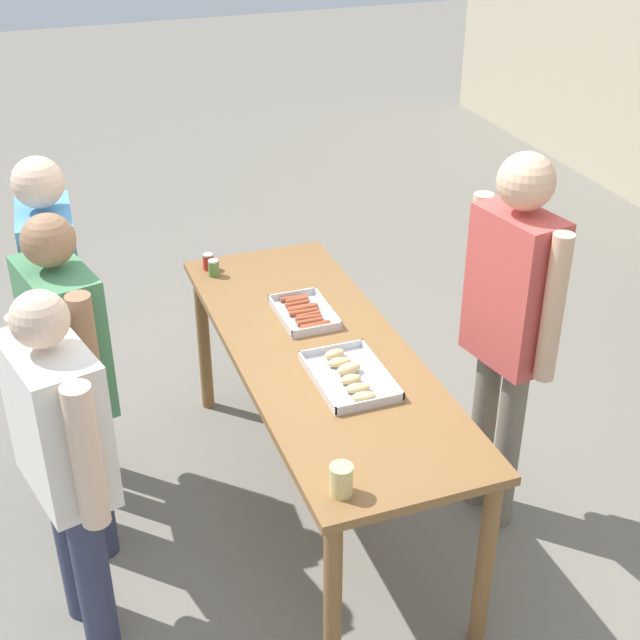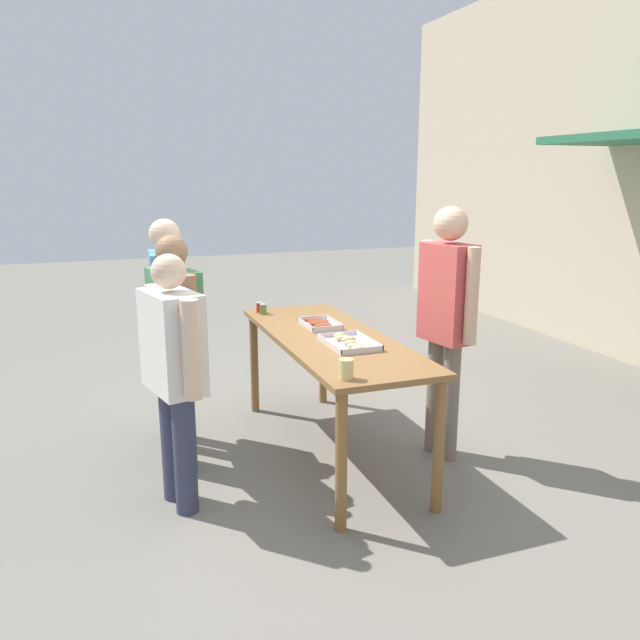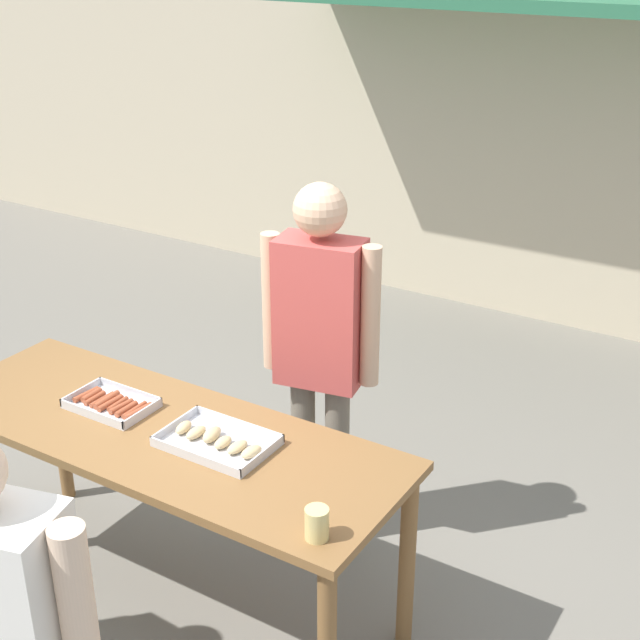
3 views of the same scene
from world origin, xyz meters
name	(u,v)px [view 2 (image 2 of 3)]	position (x,y,z in m)	size (l,w,h in m)	color
ground_plane	(330,452)	(0.00, 0.00, 0.00)	(24.00, 24.00, 0.00)	slate
serving_table	(330,351)	(0.00, 0.00, 0.80)	(2.17, 0.77, 0.91)	brown
food_tray_sausages	(320,324)	(-0.31, 0.03, 0.93)	(0.37, 0.25, 0.04)	silver
food_tray_buns	(349,343)	(0.28, 0.03, 0.93)	(0.46, 0.31, 0.06)	silver
condiment_jar_mustard	(260,307)	(-0.96, -0.28, 0.95)	(0.06, 0.06, 0.09)	#B22319
condiment_jar_ketchup	(263,309)	(-0.87, -0.27, 0.95)	(0.06, 0.06, 0.09)	#567A38
beer_cup	(346,369)	(0.94, -0.26, 0.97)	(0.09, 0.09, 0.12)	#DBC67A
person_server_behind_table	(447,309)	(0.32, 0.77, 1.12)	(0.56, 0.29, 1.84)	#756B5B
person_customer_holding_hotdog	(169,313)	(-0.60, -1.07, 1.04)	(0.62, 0.26, 1.74)	#232328
person_customer_with_cup	(174,363)	(0.39, -1.17, 0.94)	(0.66, 0.36, 1.61)	#333851
person_customer_waiting_in_line	(176,334)	(-0.14, -1.08, 0.98)	(0.63, 0.34, 1.67)	#333851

